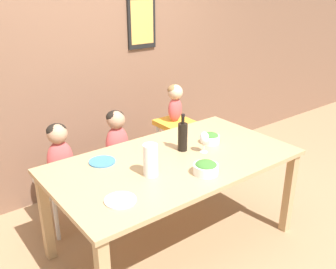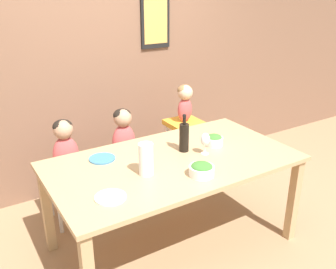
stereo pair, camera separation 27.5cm
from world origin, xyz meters
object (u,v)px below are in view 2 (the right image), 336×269
(wine_bottle, at_px, (184,137))
(paper_towel_roll, at_px, (146,159))
(chair_right_highchair, at_px, (184,136))
(salad_bowl_small, at_px, (214,140))
(dinner_plate_front_left, at_px, (110,197))
(person_baby_right, at_px, (185,99))
(chair_far_left, at_px, (69,181))
(dinner_plate_back_left, at_px, (102,159))
(person_child_left, at_px, (65,145))
(wine_glass_near, at_px, (205,140))
(person_child_center, at_px, (123,132))
(chair_far_center, at_px, (125,166))
(salad_bowl_large, at_px, (202,169))

(wine_bottle, bearing_deg, paper_towel_roll, -156.95)
(chair_right_highchair, bearing_deg, salad_bowl_small, -105.16)
(wine_bottle, xyz_separation_m, paper_towel_roll, (-0.45, -0.19, -0.01))
(chair_right_highchair, xyz_separation_m, dinner_plate_front_left, (-1.26, -1.04, 0.22))
(person_baby_right, bearing_deg, chair_far_left, -179.90)
(chair_far_left, xyz_separation_m, dinner_plate_back_left, (0.14, -0.49, 0.39))
(paper_towel_roll, relative_size, dinner_plate_back_left, 1.16)
(person_child_left, relative_size, wine_glass_near, 2.86)
(wine_bottle, bearing_deg, chair_right_highchair, 55.43)
(person_child_left, bearing_deg, wine_glass_near, -43.40)
(salad_bowl_small, xyz_separation_m, dinner_plate_front_left, (-1.07, -0.31, -0.04))
(dinner_plate_front_left, bearing_deg, person_baby_right, 39.39)
(person_child_center, height_order, salad_bowl_small, person_child_center)
(person_child_center, xyz_separation_m, person_baby_right, (0.69, 0.00, 0.21))
(chair_far_center, xyz_separation_m, chair_right_highchair, (0.69, -0.00, 0.17))
(chair_far_left, xyz_separation_m, person_child_left, (-0.00, 0.00, 0.35))
(wine_bottle, relative_size, paper_towel_roll, 1.31)
(dinner_plate_back_left, bearing_deg, dinner_plate_front_left, -107.26)
(salad_bowl_large, xyz_separation_m, dinner_plate_back_left, (-0.50, 0.61, -0.04))
(dinner_plate_front_left, bearing_deg, dinner_plate_back_left, 72.74)
(wine_bottle, xyz_separation_m, dinner_plate_front_left, (-0.79, -0.35, -0.12))
(wine_bottle, distance_m, dinner_plate_front_left, 0.87)
(dinner_plate_back_left, bearing_deg, wine_glass_near, -24.54)
(wine_glass_near, xyz_separation_m, salad_bowl_large, (-0.23, -0.27, -0.07))
(dinner_plate_front_left, bearing_deg, chair_far_left, 88.35)
(chair_right_highchair, distance_m, person_child_center, 0.71)
(wine_glass_near, bearing_deg, person_child_center, 111.27)
(chair_far_center, xyz_separation_m, paper_towel_roll, (-0.24, -0.88, 0.50))
(person_child_center, bearing_deg, chair_right_highchair, -0.13)
(salad_bowl_large, relative_size, dinner_plate_front_left, 0.90)
(chair_far_center, xyz_separation_m, dinner_plate_front_left, (-0.58, -1.04, 0.39))
(person_child_center, bearing_deg, chair_far_left, -179.84)
(person_child_left, xyz_separation_m, dinner_plate_back_left, (0.14, -0.49, 0.04))
(chair_far_center, distance_m, salad_bowl_small, 0.97)
(person_child_left, distance_m, person_child_center, 0.55)
(chair_far_center, xyz_separation_m, dinner_plate_back_left, (-0.41, -0.49, 0.39))
(chair_right_highchair, bearing_deg, person_child_left, 179.93)
(paper_towel_roll, bearing_deg, chair_right_highchair, 43.62)
(chair_far_left, height_order, wine_bottle, wine_bottle)
(chair_far_center, relative_size, salad_bowl_small, 3.19)
(paper_towel_roll, distance_m, dinner_plate_back_left, 0.44)
(chair_far_center, height_order, wine_bottle, wine_bottle)
(salad_bowl_large, distance_m, salad_bowl_small, 0.55)
(wine_bottle, bearing_deg, person_child_center, 107.10)
(salad_bowl_large, bearing_deg, chair_far_center, 94.51)
(person_child_left, bearing_deg, chair_far_left, -90.00)
(chair_far_left, relative_size, dinner_plate_front_left, 2.34)
(chair_right_highchair, bearing_deg, wine_bottle, -124.57)
(chair_right_highchair, distance_m, person_baby_right, 0.39)
(chair_right_highchair, height_order, dinner_plate_front_left, dinner_plate_front_left)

